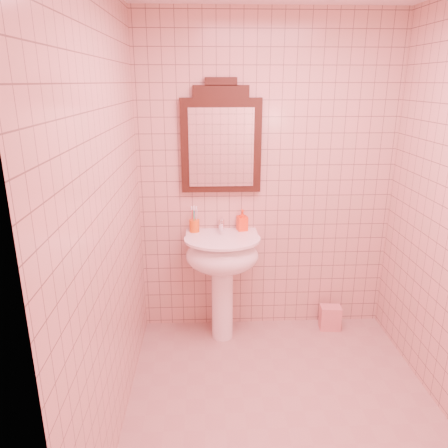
{
  "coord_description": "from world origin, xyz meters",
  "views": [
    {
      "loc": [
        -0.47,
        -2.24,
        1.99
      ],
      "look_at": [
        -0.36,
        0.55,
        1.08
      ],
      "focal_mm": 35.0,
      "sensor_mm": 36.0,
      "label": 1
    }
  ],
  "objects_px": {
    "pedestal_sink": "(222,262)",
    "towel": "(330,318)",
    "toothbrush_cup": "(194,226)",
    "mirror": "(221,141)",
    "soap_dispenser": "(242,220)"
  },
  "relations": [
    {
      "from": "pedestal_sink",
      "to": "soap_dispenser",
      "type": "bearing_deg",
      "value": 44.92
    },
    {
      "from": "pedestal_sink",
      "to": "toothbrush_cup",
      "type": "xyz_separation_m",
      "value": [
        -0.21,
        0.14,
        0.25
      ]
    },
    {
      "from": "soap_dispenser",
      "to": "toothbrush_cup",
      "type": "bearing_deg",
      "value": 170.8
    },
    {
      "from": "pedestal_sink",
      "to": "towel",
      "type": "distance_m",
      "value": 1.07
    },
    {
      "from": "toothbrush_cup",
      "to": "towel",
      "type": "xyz_separation_m",
      "value": [
        1.12,
        -0.06,
        -0.81
      ]
    },
    {
      "from": "pedestal_sink",
      "to": "toothbrush_cup",
      "type": "bearing_deg",
      "value": 145.89
    },
    {
      "from": "pedestal_sink",
      "to": "towel",
      "type": "xyz_separation_m",
      "value": [
        0.91,
        0.09,
        -0.56
      ]
    },
    {
      "from": "mirror",
      "to": "soap_dispenser",
      "type": "distance_m",
      "value": 0.64
    },
    {
      "from": "toothbrush_cup",
      "to": "towel",
      "type": "relative_size",
      "value": 0.89
    },
    {
      "from": "mirror",
      "to": "towel",
      "type": "relative_size",
      "value": 4.13
    },
    {
      "from": "toothbrush_cup",
      "to": "mirror",
      "type": "bearing_deg",
      "value": 14.88
    },
    {
      "from": "mirror",
      "to": "towel",
      "type": "xyz_separation_m",
      "value": [
        0.91,
        -0.11,
        -1.46
      ]
    },
    {
      "from": "soap_dispenser",
      "to": "towel",
      "type": "height_order",
      "value": "soap_dispenser"
    },
    {
      "from": "pedestal_sink",
      "to": "toothbrush_cup",
      "type": "distance_m",
      "value": 0.36
    },
    {
      "from": "pedestal_sink",
      "to": "toothbrush_cup",
      "type": "height_order",
      "value": "toothbrush_cup"
    }
  ]
}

